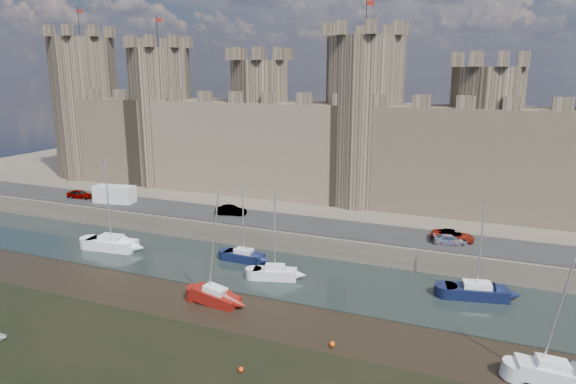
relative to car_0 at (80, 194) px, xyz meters
name	(u,v)px	position (x,y,z in m)	size (l,w,h in m)	color
water_channel	(283,274)	(36.86, -9.59, -3.13)	(160.00, 12.00, 0.08)	black
quay	(367,191)	(36.86, 26.41, -1.92)	(160.00, 60.00, 2.50)	#4C443A
road	(315,226)	(36.86, 0.41, -0.62)	(160.00, 7.00, 0.10)	black
castle	(344,138)	(36.22, 14.41, 8.51)	(108.50, 11.00, 29.00)	#42382B
car_0	(80,194)	(0.00, 0.00, 0.00)	(1.57, 3.91, 1.33)	gray
car_1	(231,210)	(25.10, 0.63, 0.00)	(1.41, 4.03, 1.33)	gray
car_2	(450,240)	(52.87, -0.40, -0.12)	(1.52, 3.74, 1.08)	gray
car_3	(453,236)	(52.98, 0.85, -0.02)	(2.16, 4.68, 1.30)	gray
van	(115,195)	(6.59, -0.09, 0.58)	(5.73, 2.29, 2.50)	silver
sailboat_0	(112,243)	(14.92, -10.57, -2.30)	(6.29, 3.02, 11.35)	silver
sailboat_1	(244,256)	(31.41, -7.95, -2.42)	(4.64, 1.95, 9.17)	black
sailboat_2	(275,272)	(36.68, -11.16, -2.38)	(4.77, 2.93, 9.62)	silver
sailboat_3	(477,291)	(56.14, -7.98, -2.40)	(5.97, 3.33, 9.88)	black
sailboat_4	(215,296)	(33.91, -18.48, -2.39)	(4.69, 2.11, 10.68)	#68100B
sailboat_5	(551,372)	(61.65, -20.10, -2.42)	(5.06, 2.73, 10.34)	silver
buoy_1	(241,370)	(41.24, -27.41, -2.96)	(0.41, 0.41, 0.41)	red
buoy_3	(332,344)	(46.23, -21.59, -2.93)	(0.47, 0.47, 0.47)	#C93E08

